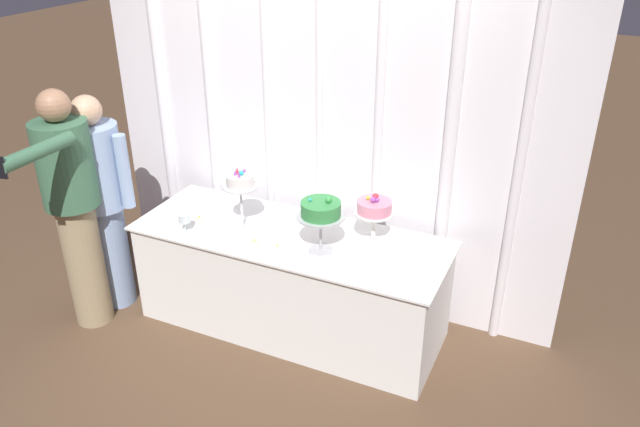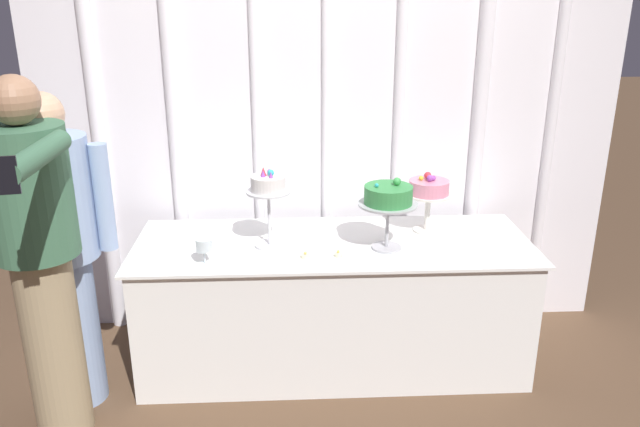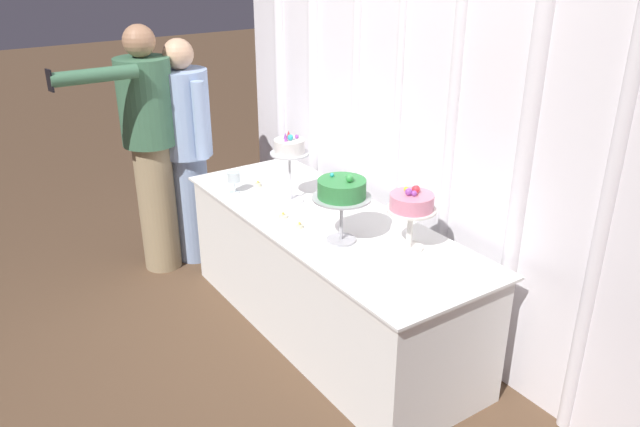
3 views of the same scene
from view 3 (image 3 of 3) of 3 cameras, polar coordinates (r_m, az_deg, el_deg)
ground_plane at (r=3.78m, az=-0.63°, el=-10.82°), size 24.00×24.00×0.00m
draped_curtain at (r=3.55m, az=7.45°, el=13.07°), size 3.35×0.17×2.87m
cake_table at (r=3.64m, az=0.67°, el=-5.64°), size 2.08×0.76×0.72m
cake_display_leftmost at (r=3.61m, az=-2.78°, el=5.54°), size 0.22×0.22×0.42m
cake_display_center at (r=3.12m, az=2.02°, el=1.95°), size 0.30×0.30×0.37m
cake_display_rightmost at (r=3.09m, az=8.28°, el=0.68°), size 0.25×0.25×0.33m
wine_glass at (r=3.84m, az=-7.82°, el=3.24°), size 0.08×0.08×0.13m
tealight_far_left at (r=3.94m, az=-5.64°, el=2.63°), size 0.04×0.04×0.04m
tealight_near_left at (r=3.49m, az=-3.35°, el=-0.23°), size 0.05×0.05×0.03m
tealight_near_right at (r=3.37m, az=-1.86°, el=-1.13°), size 0.04×0.04×0.03m
guest_man_pink_jacket at (r=4.40m, az=-12.01°, el=6.01°), size 0.52×0.39×1.56m
guest_man_dark_suit at (r=4.30m, az=-15.19°, el=6.24°), size 0.47×0.84×1.66m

